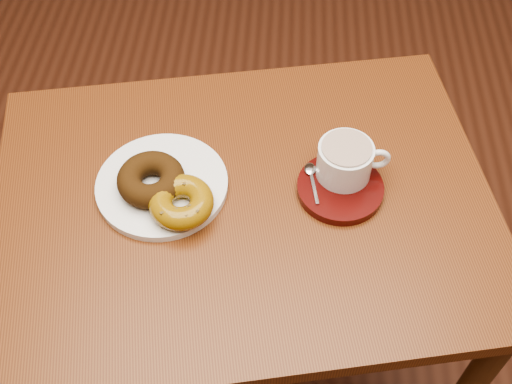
{
  "coord_description": "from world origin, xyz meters",
  "views": [
    {
      "loc": [
        -0.14,
        -0.73,
        1.64
      ],
      "look_at": [
        -0.17,
        -0.09,
        0.8
      ],
      "focal_mm": 45.0,
      "sensor_mm": 36.0,
      "label": 1
    }
  ],
  "objects_px": {
    "donut_plate": "(162,185)",
    "coffee_cup": "(346,160)",
    "cafe_table": "(245,240)",
    "saucer": "(340,188)"
  },
  "relations": [
    {
      "from": "donut_plate",
      "to": "coffee_cup",
      "type": "relative_size",
      "value": 1.81
    },
    {
      "from": "cafe_table",
      "to": "saucer",
      "type": "xyz_separation_m",
      "value": [
        0.16,
        0.02,
        0.13
      ]
    },
    {
      "from": "cafe_table",
      "to": "donut_plate",
      "type": "bearing_deg",
      "value": 162.26
    },
    {
      "from": "donut_plate",
      "to": "coffee_cup",
      "type": "xyz_separation_m",
      "value": [
        0.31,
        0.04,
        0.04
      ]
    },
    {
      "from": "saucer",
      "to": "coffee_cup",
      "type": "bearing_deg",
      "value": 78.04
    },
    {
      "from": "cafe_table",
      "to": "donut_plate",
      "type": "relative_size",
      "value": 4.2
    },
    {
      "from": "cafe_table",
      "to": "donut_plate",
      "type": "xyz_separation_m",
      "value": [
        -0.14,
        0.02,
        0.13
      ]
    },
    {
      "from": "donut_plate",
      "to": "saucer",
      "type": "xyz_separation_m",
      "value": [
        0.3,
        0.01,
        0.0
      ]
    },
    {
      "from": "cafe_table",
      "to": "saucer",
      "type": "height_order",
      "value": "saucer"
    },
    {
      "from": "cafe_table",
      "to": "saucer",
      "type": "distance_m",
      "value": 0.21
    }
  ]
}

